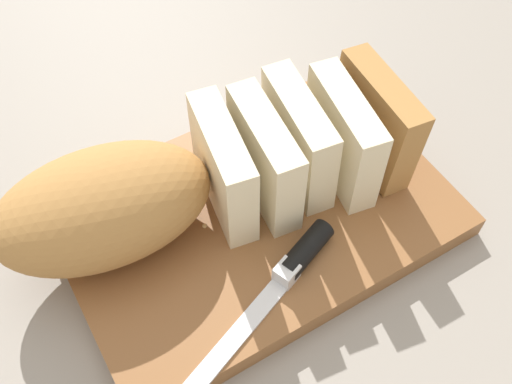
{
  "coord_description": "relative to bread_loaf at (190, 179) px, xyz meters",
  "views": [
    {
      "loc": [
        -0.17,
        -0.28,
        0.51
      ],
      "look_at": [
        0.0,
        0.0,
        0.06
      ],
      "focal_mm": 41.98,
      "sensor_mm": 36.0,
      "label": 1
    }
  ],
  "objects": [
    {
      "name": "cutting_board",
      "position": [
        0.05,
        -0.03,
        -0.06
      ],
      "size": [
        0.37,
        0.25,
        0.03
      ],
      "primitive_type": "cube",
      "rotation": [
        0.0,
        0.0,
        -0.01
      ],
      "color": "brown",
      "rests_on": "ground_plane"
    },
    {
      "name": "crumb_near_knife",
      "position": [
        0.11,
        -0.02,
        -0.05
      ],
      "size": [
        0.01,
        0.01,
        0.01
      ],
      "primitive_type": "sphere",
      "color": "tan",
      "rests_on": "cutting_board"
    },
    {
      "name": "ground_plane",
      "position": [
        0.05,
        -0.03,
        -0.08
      ],
      "size": [
        3.0,
        3.0,
        0.0
      ],
      "primitive_type": "plane",
      "color": "gray"
    },
    {
      "name": "bread_knife",
      "position": [
        0.03,
        -0.11,
        -0.04
      ],
      "size": [
        0.25,
        0.11,
        0.02
      ],
      "rotation": [
        0.0,
        0.0,
        3.5
      ],
      "color": "silver",
      "rests_on": "cutting_board"
    },
    {
      "name": "crumb_near_loaf",
      "position": [
        -0.0,
        -0.02,
        -0.05
      ],
      "size": [
        0.0,
        0.0,
        0.0
      ],
      "primitive_type": "sphere",
      "color": "tan",
      "rests_on": "cutting_board"
    },
    {
      "name": "bread_loaf",
      "position": [
        0.0,
        0.0,
        0.0
      ],
      "size": [
        0.4,
        0.17,
        0.1
      ],
      "rotation": [
        0.0,
        0.0,
        -0.15
      ],
      "color": "#A8753D",
      "rests_on": "cutting_board"
    }
  ]
}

